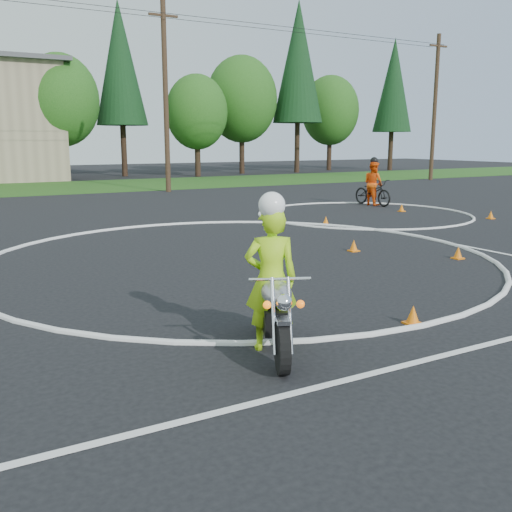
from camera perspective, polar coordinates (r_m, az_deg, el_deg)
ground at (r=11.26m, az=5.33°, el=-2.87°), size 120.00×120.00×0.00m
grass_strip at (r=36.61m, az=-19.50°, el=6.47°), size 120.00×10.00×0.02m
course_markings at (r=15.98m, az=2.91°, el=1.47°), size 19.05×19.05×0.12m
primary_motorcycle at (r=7.55m, az=1.95°, el=-5.61°), size 1.15×2.05×1.15m
rider_primary_grp at (r=7.55m, az=1.51°, el=-1.91°), size 0.83×0.71×2.14m
rider_second_grp at (r=25.54m, az=11.62°, el=6.64°), size 0.86×2.20×2.09m
traffic_cones at (r=16.09m, az=10.70°, el=1.81°), size 17.10×11.02×0.30m
treeline at (r=48.52m, az=-3.63°, el=15.97°), size 38.20×8.10×14.52m
utility_poles at (r=32.09m, az=-9.03°, el=15.64°), size 41.60×1.12×10.00m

